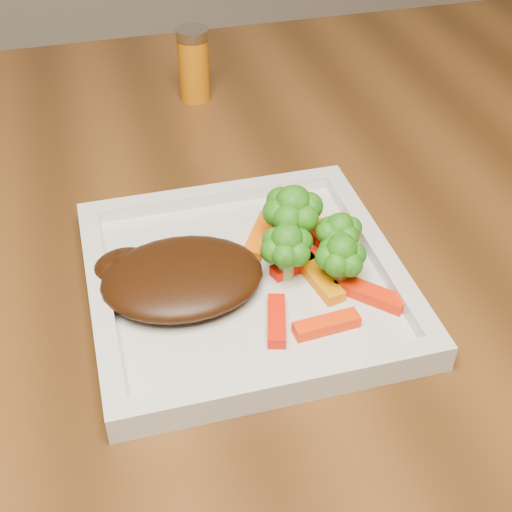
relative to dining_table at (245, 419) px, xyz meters
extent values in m
cube|color=silver|center=(-0.03, -0.14, 0.38)|extent=(0.27, 0.27, 0.01)
ellipsoid|color=#321707|center=(-0.09, -0.14, 0.40)|extent=(0.14, 0.11, 0.03)
cube|color=#FF3204|center=(0.02, -0.22, 0.39)|extent=(0.06, 0.02, 0.01)
cube|color=red|center=(0.07, -0.19, 0.39)|extent=(0.06, 0.06, 0.01)
cube|color=red|center=(-0.02, -0.20, 0.39)|extent=(0.03, 0.06, 0.01)
cube|color=#F31303|center=(0.07, -0.10, 0.39)|extent=(0.06, 0.03, 0.01)
cube|color=#F15C03|center=(0.00, -0.09, 0.39)|extent=(0.05, 0.06, 0.01)
cube|color=orange|center=(0.03, -0.16, 0.39)|extent=(0.03, 0.07, 0.01)
cube|color=#FF1404|center=(0.02, -0.14, 0.39)|extent=(0.05, 0.03, 0.01)
cylinder|color=#B26309|center=(0.00, 0.23, 0.42)|extent=(0.05, 0.05, 0.09)
cube|color=#CE6003|center=(0.07, -0.09, 0.39)|extent=(0.06, 0.02, 0.01)
camera|label=1|loc=(-0.14, -0.60, 0.81)|focal=50.00mm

